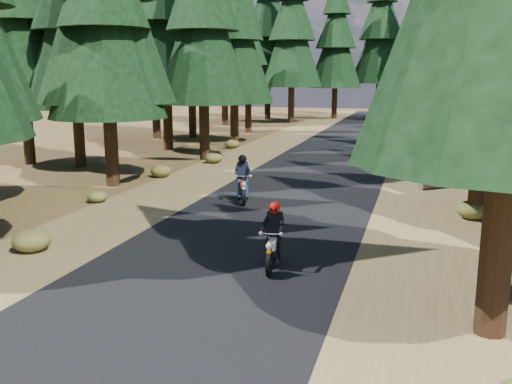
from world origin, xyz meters
TOP-DOWN VIEW (x-y plane):
  - ground at (0.00, 0.00)m, footprint 120.00×120.00m
  - road at (0.00, 5.00)m, footprint 6.00×100.00m
  - shoulder_l at (-4.60, 5.00)m, footprint 3.20×100.00m
  - shoulder_r at (4.60, 5.00)m, footprint 3.20×100.00m
  - pine_forest at (-0.02, 21.05)m, footprint 34.59×55.08m
  - log_near at (6.57, 10.51)m, footprint 4.47×3.93m
  - understory_shrubs at (1.54, 7.21)m, footprint 15.30×29.18m
  - rider_lead at (1.27, -1.51)m, footprint 0.68×1.74m
  - rider_follow at (-1.44, 4.85)m, footprint 1.13×1.88m

SIDE VIEW (x-z plane):
  - ground at x=0.00m, z-range 0.00..0.00m
  - shoulder_l at x=-4.60m, z-range 0.00..0.01m
  - shoulder_r at x=4.60m, z-range 0.00..0.01m
  - road at x=0.00m, z-range 0.00..0.01m
  - log_near at x=6.57m, z-range 0.00..0.32m
  - understory_shrubs at x=1.54m, z-range -0.05..0.58m
  - rider_lead at x=1.27m, z-range -0.25..1.26m
  - rider_follow at x=-1.44m, z-range -0.26..1.35m
  - pine_forest at x=-0.02m, z-range -0.27..16.05m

